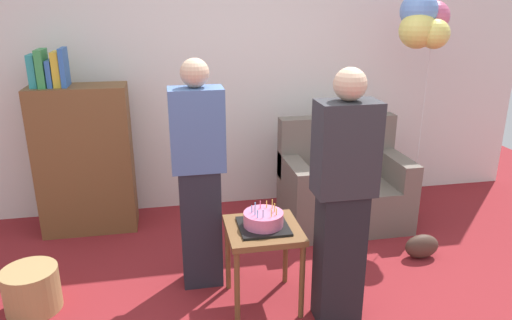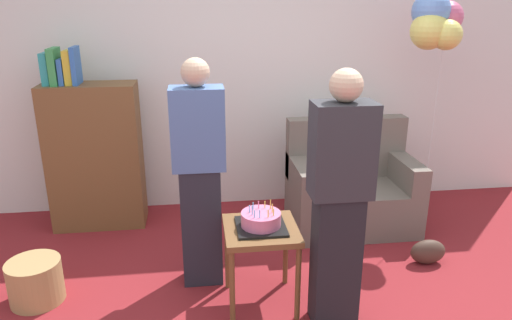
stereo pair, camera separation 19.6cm
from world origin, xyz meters
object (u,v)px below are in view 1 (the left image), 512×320
person_holding_cake (343,200)px  handbag (422,246)px  bookshelf (84,157)px  balloon_bunch (424,22)px  side_table (263,239)px  couch (342,187)px  person_blowing_candles (199,176)px  birthday_cake (263,220)px  wicker_basket (32,289)px

person_holding_cake → handbag: bearing=-151.2°
bookshelf → balloon_bunch: 3.12m
side_table → handbag: (1.37, 0.33, -0.38)m
couch → bookshelf: bearing=172.3°
couch → side_table: 1.47m
person_blowing_candles → handbag: bearing=-18.9°
birthday_cake → person_blowing_candles: size_ratio=0.20×
side_table → person_holding_cake: bearing=-30.3°
bookshelf → person_blowing_candles: size_ratio=0.99×
birthday_cake → person_holding_cake: 0.55m
side_table → birthday_cake: size_ratio=1.78×
birthday_cake → balloon_bunch: balloon_bunch is taller
person_blowing_candles → handbag: (1.76, -0.00, -0.73)m
person_blowing_candles → person_holding_cake: (0.82, -0.59, 0.00)m
birthday_cake → wicker_basket: birthday_cake is taller
person_blowing_candles → wicker_basket: size_ratio=4.53×
bookshelf → balloon_bunch: bearing=-6.6°
person_blowing_candles → handbag: 1.90m
wicker_basket → handbag: 2.90m
person_blowing_candles → balloon_bunch: bearing=1.4°
couch → wicker_basket: 2.66m
person_holding_cake → balloon_bunch: size_ratio=0.80×
person_blowing_candles → birthday_cake: bearing=-59.9°
birthday_cake → person_blowing_candles: 0.55m
balloon_bunch → person_holding_cake: bearing=-131.4°
bookshelf → balloon_bunch: (2.90, -0.33, 1.12)m
couch → handbag: bearing=-62.1°
bookshelf → side_table: 1.92m
wicker_basket → balloon_bunch: balloon_bunch is taller
person_blowing_candles → balloon_bunch: 2.32m
couch → person_holding_cake: size_ratio=0.67×
birthday_cake → handbag: birthday_cake is taller
couch → side_table: bearing=-131.8°
bookshelf → birthday_cake: size_ratio=5.03×
wicker_basket → handbag: bearing=2.3°
bookshelf → wicker_basket: (-0.23, -1.18, -0.53)m
person_holding_cake → wicker_basket: 2.13m
person_blowing_candles → person_holding_cake: bearing=-54.6°
couch → wicker_basket: bearing=-160.8°
balloon_bunch → person_blowing_candles: bearing=-159.8°
side_table → person_blowing_candles: person_blowing_candles is taller
bookshelf → birthday_cake: 1.91m
side_table → handbag: side_table is taller
bookshelf → side_table: size_ratio=2.83×
wicker_basket → handbag: wicker_basket is taller
bookshelf → birthday_cake: bookshelf is taller
handbag → wicker_basket: bearing=-177.7°
birthday_cake → wicker_basket: bearing=171.9°
couch → handbag: size_ratio=3.93×
couch → handbag: couch is taller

